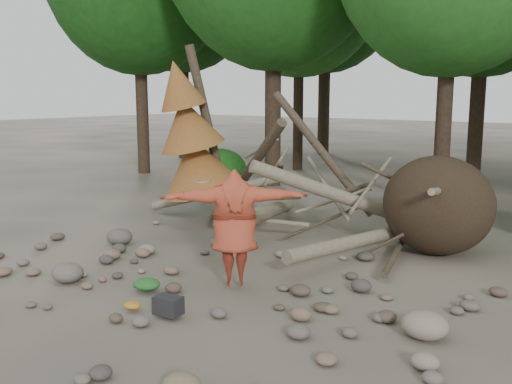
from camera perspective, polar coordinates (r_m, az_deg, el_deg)
The scene contains 12 objects.
ground at distance 9.75m, azimuth -6.21°, elevation -9.24°, with size 120.00×120.00×0.00m, color #514C44.
deadfall_pile at distance 11.99m, azimuth 14.99°, elevation -1.21°, with size 8.55×5.24×3.30m.
dead_conifer at distance 13.85m, azimuth -6.42°, elevation 5.35°, with size 2.06×2.16×4.35m.
bush_left at distance 18.42m, azimuth -3.70°, elevation 2.14°, with size 1.80×1.80×1.44m, color #1A5316.
bush_mid at distance 15.77m, azimuth 15.59°, elevation -0.09°, with size 1.40×1.40×1.12m, color #236A1E.
frisbee_thrower at distance 9.24m, azimuth -2.17°, elevation -3.57°, with size 2.33×2.00×1.91m.
backpack at distance 8.41m, azimuth -8.76°, elevation -11.52°, with size 0.39×0.26×0.26m, color black.
cloth_green at distance 9.51m, azimuth -10.87°, elevation -9.30°, with size 0.48×0.40×0.18m, color #266028.
cloth_orange at distance 8.76m, azimuth -12.26°, elevation -11.31°, with size 0.28×0.23×0.10m, color #BF7820.
boulder_front_left at distance 10.31m, azimuth -18.34°, elevation -7.63°, with size 0.57×0.51×0.34m, color #6C635A.
boulder_mid_right at distance 7.97m, azimuth 16.53°, elevation -12.63°, with size 0.62×0.56×0.37m, color gray.
boulder_mid_left at distance 12.50m, azimuth -13.50°, elevation -4.35°, with size 0.58×0.52×0.35m, color #5E564F.
Camera 1 is at (6.28, -6.75, 3.18)m, focal length 40.00 mm.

